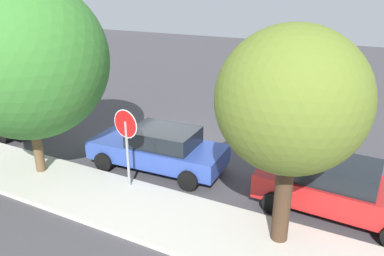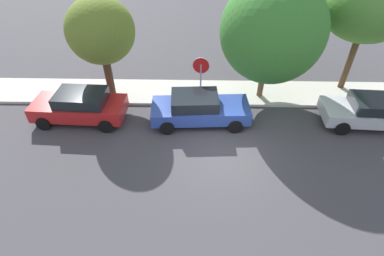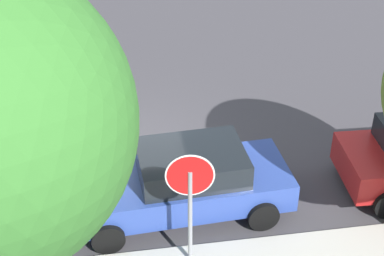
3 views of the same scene
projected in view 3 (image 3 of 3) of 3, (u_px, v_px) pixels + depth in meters
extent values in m
plane|color=#423F44|center=(129.00, 153.00, 13.97)|extent=(60.00, 60.00, 0.00)
cylinder|color=gray|center=(190.00, 221.00, 10.37)|extent=(0.08, 0.08, 2.17)
cylinder|color=white|center=(190.00, 176.00, 9.82)|extent=(0.84, 0.11, 0.85)
cylinder|color=red|center=(190.00, 176.00, 9.82)|extent=(0.79, 0.11, 0.79)
cube|color=#2D479E|center=(179.00, 187.00, 11.93)|extent=(4.59, 1.99, 0.61)
cube|color=black|center=(191.00, 163.00, 11.67)|extent=(2.19, 1.65, 0.53)
cylinder|color=black|center=(108.00, 238.00, 11.10)|extent=(0.65, 0.25, 0.64)
cylinder|color=black|center=(101.00, 182.00, 12.54)|extent=(0.65, 0.25, 0.64)
cylinder|color=black|center=(263.00, 215.00, 11.64)|extent=(0.65, 0.25, 0.64)
cylinder|color=black|center=(239.00, 164.00, 13.07)|extent=(0.65, 0.25, 0.64)
cylinder|color=black|center=(359.00, 154.00, 13.39)|extent=(0.65, 0.25, 0.64)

